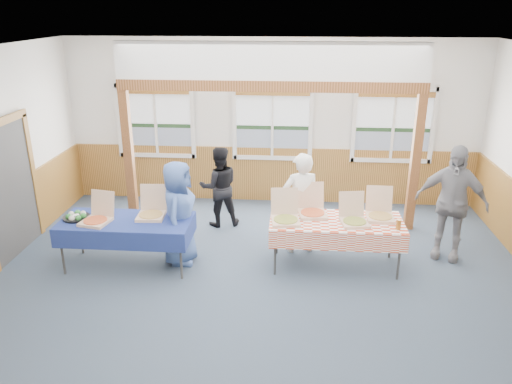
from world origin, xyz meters
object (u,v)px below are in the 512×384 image
Objects in this scene: man_blue at (179,213)px; woman_black at (219,187)px; person_grey at (451,203)px; table_left at (126,223)px; table_right at (336,224)px; woman_white at (301,203)px.

woman_black is at bearing -13.78° from man_blue.
person_grey is at bearing -81.38° from man_blue.
woman_black reaches higher than table_left.
table_right is at bearing -87.45° from man_blue.
man_blue is 0.89× the size of person_grey.
woman_white reaches higher than table_right.
man_blue is (0.76, 0.21, 0.11)m from table_left.
woman_white is 2.30m from person_grey.
man_blue is at bearing -0.65° from woman_white.
person_grey is (3.72, -0.94, 0.19)m from woman_black.
woman_white is at bearing 24.27° from table_left.
man_blue is (-0.40, -1.41, 0.08)m from woman_black.
woman_white reaches higher than table_left.
woman_black is at bearing -48.51° from woman_white.
woman_black is at bearing 144.33° from table_right.
table_left is 1.99m from woman_black.
man_blue is at bearing -151.48° from person_grey.
table_left is 4.93m from person_grey.
table_left is at bearing -0.52° from woman_white.
table_right is at bearing 128.54° from woman_black.
table_right is (3.12, 0.23, 0.00)m from table_left.
woman_white is at bearing 131.17° from woman_black.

